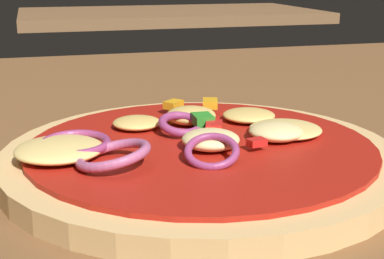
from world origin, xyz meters
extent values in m
cube|color=brown|center=(0.00, 0.00, 0.01)|extent=(1.21, 0.97, 0.03)
cylinder|color=tan|center=(-0.05, -0.02, 0.04)|extent=(0.25, 0.25, 0.01)
cylinder|color=#A81C11|center=(-0.05, -0.02, 0.04)|extent=(0.22, 0.22, 0.00)
ellipsoid|color=#F4DB8E|center=(-0.05, -0.03, 0.05)|extent=(0.04, 0.04, 0.01)
ellipsoid|color=#F4DB8E|center=(0.00, -0.02, 0.05)|extent=(0.03, 0.03, 0.01)
ellipsoid|color=#E5BC60|center=(-0.04, 0.03, 0.05)|extent=(0.04, 0.04, 0.01)
ellipsoid|color=#E5BC60|center=(0.00, 0.03, 0.05)|extent=(0.04, 0.04, 0.01)
ellipsoid|color=#E5BC60|center=(-0.08, 0.03, 0.05)|extent=(0.03, 0.03, 0.01)
ellipsoid|color=#EFCC72|center=(0.01, -0.01, 0.05)|extent=(0.05, 0.05, 0.01)
ellipsoid|color=#EFCC72|center=(-0.14, -0.02, 0.05)|extent=(0.05, 0.05, 0.01)
torus|color=#B25984|center=(-0.11, -0.04, 0.05)|extent=(0.05, 0.05, 0.01)
torus|color=#93386B|center=(-0.05, -0.05, 0.05)|extent=(0.04, 0.04, 0.02)
torus|color=#93386B|center=(-0.06, 0.01, 0.05)|extent=(0.04, 0.04, 0.01)
torus|color=#93386B|center=(-0.13, -0.02, 0.05)|extent=(0.04, 0.04, 0.01)
cube|color=orange|center=(-0.02, 0.05, 0.05)|extent=(0.01, 0.02, 0.01)
cube|color=orange|center=(-0.05, 0.06, 0.05)|extent=(0.02, 0.02, 0.01)
cube|color=#2D8C28|center=(-0.04, 0.01, 0.05)|extent=(0.01, 0.02, 0.01)
cube|color=red|center=(-0.04, -0.01, 0.05)|extent=(0.01, 0.02, 0.01)
cube|color=red|center=(-0.02, -0.04, 0.05)|extent=(0.01, 0.01, 0.00)
cube|color=brown|center=(0.25, 1.29, 0.01)|extent=(0.85, 0.46, 0.03)
camera|label=1|loc=(-0.15, -0.34, 0.15)|focal=52.79mm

